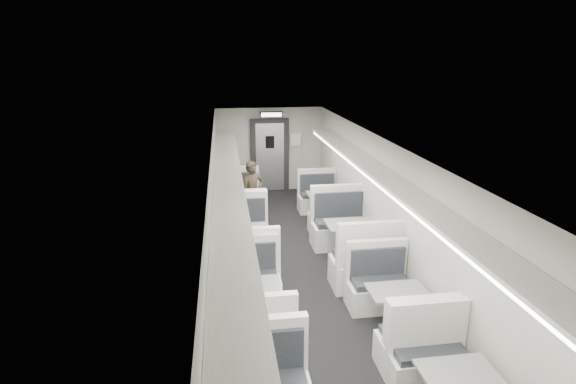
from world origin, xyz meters
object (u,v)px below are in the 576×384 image
object	(u,v)px
booth_right_b	(351,243)
booth_left_a	(240,210)
booth_right_a	(324,207)
vestibule_door	(270,156)
booth_left_c	(252,307)
booth_right_c	(396,312)
passenger	(253,192)
booth_left_b	(244,247)
exit_sign	(271,114)

from	to	relation	value
booth_right_b	booth_left_a	bearing A→B (deg)	130.74
booth_left_a	booth_right_a	xyz separation A→B (m)	(2.00, -0.01, -0.03)
booth_right_b	vestibule_door	size ratio (longest dim) A/B	1.12
vestibule_door	booth_right_a	bearing A→B (deg)	-69.65
booth_right_a	booth_left_c	bearing A→B (deg)	-115.58
booth_right_c	passenger	distance (m)	5.05
booth_left_b	exit_sign	xyz separation A→B (m)	(1.00, 4.35, 1.89)
booth_left_b	booth_right_c	world-z (taller)	booth_left_b
booth_right_c	vestibule_door	distance (m)	7.38
booth_right_b	booth_left_c	bearing A→B (deg)	-137.04
booth_left_b	booth_right_b	xyz separation A→B (m)	(2.00, -0.17, 0.03)
vestibule_door	booth_right_c	bearing A→B (deg)	-82.18
booth_right_b	booth_right_a	bearing A→B (deg)	90.00
booth_left_a	vestibule_door	bearing A→B (deg)	69.61
booth_right_a	booth_right_b	bearing A→B (deg)	-90.00
booth_right_a	passenger	bearing A→B (deg)	174.17
booth_left_a	passenger	xyz separation A→B (m)	(0.33, 0.16, 0.35)
booth_left_b	passenger	world-z (taller)	passenger
booth_right_c	exit_sign	bearing A→B (deg)	98.38
booth_right_c	exit_sign	distance (m)	7.13
booth_right_a	passenger	world-z (taller)	passenger
vestibule_door	exit_sign	world-z (taller)	exit_sign
booth_left_b	booth_right_b	size ratio (longest dim) A/B	0.93
booth_left_b	vestibule_door	distance (m)	4.98
booth_left_a	exit_sign	world-z (taller)	exit_sign
booth_right_b	vestibule_door	distance (m)	5.15
booth_right_c	passenger	bearing A→B (deg)	109.34
passenger	exit_sign	bearing A→B (deg)	52.32
passenger	booth_left_c	bearing A→B (deg)	-113.86
booth_right_a	vestibule_door	size ratio (longest dim) A/B	0.95
booth_right_b	booth_right_c	bearing A→B (deg)	-90.00
booth_right_b	booth_left_b	bearing A→B (deg)	175.07
booth_left_b	vestibule_door	world-z (taller)	vestibule_door
booth_left_a	booth_left_c	size ratio (longest dim) A/B	1.07
booth_left_c	vestibule_door	size ratio (longest dim) A/B	0.97
booth_left_a	passenger	size ratio (longest dim) A/B	1.48
exit_sign	booth_left_c	bearing A→B (deg)	-98.90
booth_right_a	exit_sign	size ratio (longest dim) A/B	3.21
booth_right_c	exit_sign	size ratio (longest dim) A/B	3.20
booth_left_b	exit_sign	distance (m)	4.85
booth_right_a	booth_right_c	xyz separation A→B (m)	(0.00, -4.58, -0.00)
booth_left_a	exit_sign	bearing A→B (deg)	65.58
booth_left_c	passenger	size ratio (longest dim) A/B	1.38
booth_left_c	exit_sign	bearing A→B (deg)	81.10
passenger	exit_sign	size ratio (longest dim) A/B	2.38
passenger	vestibule_door	size ratio (longest dim) A/B	0.70
booth_left_c	passenger	xyz separation A→B (m)	(0.33, 4.35, 0.37)
booth_left_b	booth_left_c	distance (m)	2.04
booth_left_c	booth_left_a	bearing A→B (deg)	90.00
booth_left_c	exit_sign	world-z (taller)	exit_sign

